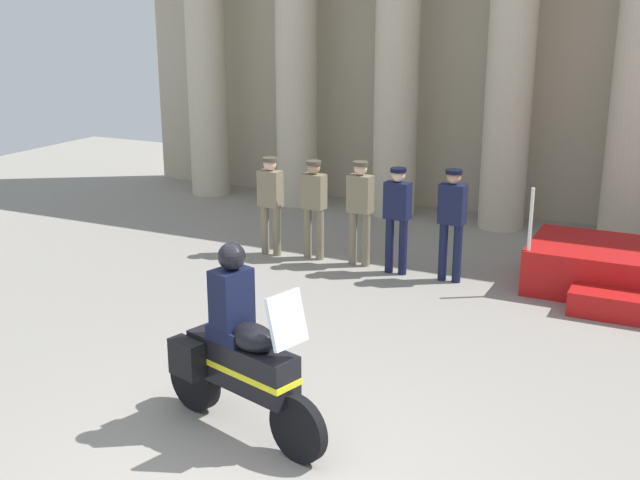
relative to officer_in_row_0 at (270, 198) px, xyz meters
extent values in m
plane|color=gray|center=(2.98, -5.72, -0.96)|extent=(28.00, 28.00, 0.00)
cube|color=#B6AB91|center=(3.00, 4.36, 2.59)|extent=(16.58, 0.30, 7.09)
cylinder|color=beige|center=(-3.37, 3.34, 1.91)|extent=(0.83, 0.83, 5.74)
cylinder|color=beige|center=(-1.25, 3.34, 1.91)|extent=(0.83, 0.83, 5.74)
cylinder|color=beige|center=(0.88, 3.34, 1.91)|extent=(0.83, 0.83, 5.74)
cylinder|color=beige|center=(3.00, 3.34, 1.91)|extent=(0.83, 0.83, 5.74)
cylinder|color=beige|center=(5.13, 3.34, 1.91)|extent=(0.83, 0.83, 5.74)
cube|color=#B71414|center=(5.75, -0.43, -0.79)|extent=(1.79, 0.50, 0.33)
cylinder|color=silver|center=(4.20, -0.10, 0.16)|extent=(0.05, 0.05, 0.90)
cylinder|color=#7A7056|center=(-0.11, 0.00, -0.55)|extent=(0.13, 0.13, 0.82)
cylinder|color=#7A7056|center=(0.11, 0.00, -0.55)|extent=(0.13, 0.13, 0.82)
cube|color=#7A7056|center=(0.00, 0.00, 0.16)|extent=(0.40, 0.25, 0.59)
sphere|color=beige|center=(0.00, 0.00, 0.56)|extent=(0.21, 0.21, 0.21)
cylinder|color=#494334|center=(0.00, 0.00, 0.64)|extent=(0.24, 0.24, 0.06)
cylinder|color=#7A7056|center=(0.62, 0.11, -0.54)|extent=(0.13, 0.13, 0.84)
cylinder|color=#7A7056|center=(0.84, 0.11, -0.54)|extent=(0.13, 0.13, 0.84)
cube|color=#7A7056|center=(0.73, 0.11, 0.16)|extent=(0.40, 0.25, 0.56)
sphere|color=tan|center=(0.73, 0.11, 0.55)|extent=(0.21, 0.21, 0.21)
cylinder|color=#494334|center=(0.73, 0.11, 0.63)|extent=(0.24, 0.24, 0.06)
cylinder|color=#7A7056|center=(1.42, 0.12, -0.53)|extent=(0.13, 0.13, 0.86)
cylinder|color=#7A7056|center=(1.64, 0.12, -0.53)|extent=(0.13, 0.13, 0.86)
cube|color=#7A7056|center=(1.53, 0.12, 0.20)|extent=(0.40, 0.25, 0.59)
sphere|color=beige|center=(1.53, 0.12, 0.60)|extent=(0.21, 0.21, 0.21)
cylinder|color=#494334|center=(1.53, 0.12, 0.68)|extent=(0.24, 0.24, 0.06)
cylinder|color=#141938|center=(2.08, -0.01, -0.52)|extent=(0.13, 0.13, 0.87)
cylinder|color=#141938|center=(2.30, -0.01, -0.52)|extent=(0.13, 0.13, 0.87)
cube|color=#141938|center=(2.19, -0.01, 0.19)|extent=(0.40, 0.25, 0.56)
sphere|color=beige|center=(2.19, -0.01, 0.58)|extent=(0.21, 0.21, 0.21)
cylinder|color=black|center=(2.19, -0.01, 0.66)|extent=(0.24, 0.24, 0.06)
cylinder|color=#141938|center=(2.93, 0.01, -0.51)|extent=(0.13, 0.13, 0.89)
cylinder|color=#141938|center=(3.15, 0.01, -0.51)|extent=(0.13, 0.13, 0.89)
cube|color=#141938|center=(3.04, 0.01, 0.23)|extent=(0.40, 0.25, 0.59)
sphere|color=tan|center=(3.04, 0.01, 0.63)|extent=(0.21, 0.21, 0.21)
cylinder|color=black|center=(3.04, 0.01, 0.71)|extent=(0.24, 0.24, 0.06)
cylinder|color=black|center=(3.26, -5.32, -0.64)|extent=(0.64, 0.28, 0.64)
cylinder|color=black|center=(1.86, -4.91, -0.64)|extent=(0.65, 0.31, 0.64)
cube|color=black|center=(2.56, -5.11, -0.24)|extent=(1.28, 0.66, 0.44)
ellipsoid|color=black|center=(2.70, -5.16, 0.08)|extent=(0.59, 0.45, 0.26)
cube|color=yellow|center=(2.56, -5.11, -0.26)|extent=(1.30, 0.67, 0.06)
cube|color=silver|center=(3.14, -5.28, 0.38)|extent=(0.26, 0.43, 0.47)
cube|color=black|center=(2.15, -4.72, -0.24)|extent=(0.40, 0.27, 0.36)
cube|color=black|center=(2.01, -5.22, -0.24)|extent=(0.40, 0.27, 0.36)
cube|color=black|center=(2.44, -5.08, 0.05)|extent=(0.48, 0.44, 0.14)
cube|color=black|center=(2.44, -5.08, 0.40)|extent=(0.35, 0.42, 0.56)
sphere|color=black|center=(2.46, -5.09, 0.81)|extent=(0.26, 0.26, 0.26)
camera|label=1|loc=(6.21, -10.95, 3.02)|focal=44.65mm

